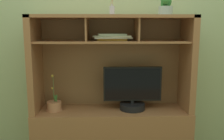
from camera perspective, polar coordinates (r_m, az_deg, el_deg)
name	(u,v)px	position (r m, az deg, el deg)	size (l,w,h in m)	color
back_wall	(111,27)	(2.67, -0.18, 10.17)	(6.00, 0.02, 2.80)	#9EB07E
media_console	(112,117)	(2.59, -0.01, -11.09)	(1.60, 0.49, 1.51)	#935F3A
tv_monitor	(132,92)	(2.51, 4.85, -5.33)	(0.60, 0.26, 0.45)	black
potted_orchid	(54,106)	(2.57, -13.51, -8.23)	(0.17, 0.17, 0.38)	#B0724F
magazine_stack_left	(112,37)	(2.45, 0.11, 7.82)	(0.41, 0.26, 0.07)	gold
diffuser_bottle	(112,10)	(2.41, 0.00, 14.05)	(0.05, 0.05, 0.30)	#B6AFBC
potted_succulent	(165,7)	(2.47, 12.54, 14.26)	(0.16, 0.16, 0.19)	#93A29B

